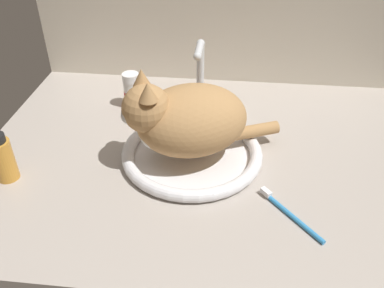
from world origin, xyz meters
TOP-DOWN VIEW (x-y plane):
  - countertop at (0.00, 0.00)cm, footprint 114.31×81.26cm
  - backsplash_wall at (0.00, 41.83)cm, footprint 114.31×2.40cm
  - sink_basin at (-4.36, -1.62)cm, footprint 34.29×34.29cm
  - faucet at (-4.36, 17.89)cm, footprint 20.31×11.17cm
  - cat at (-6.08, -2.35)cm, footprint 37.19×28.99cm
  - amber_bottle at (-45.51, -13.84)cm, footprint 4.94×4.94cm
  - pill_bottle at (-24.35, 21.11)cm, footprint 4.74×4.74cm
  - toothbrush at (17.74, -19.09)cm, footprint 12.29×14.20cm

SIDE VIEW (x-z plane):
  - countertop at x=0.00cm, z-range 0.00..3.00cm
  - toothbrush at x=17.74cm, z-range 2.77..4.47cm
  - sink_basin at x=-4.36cm, z-range 2.84..5.86cm
  - pill_bottle at x=-24.35cm, z-range 2.63..13.08cm
  - amber_bottle at x=-45.51cm, z-range 2.64..14.48cm
  - faucet at x=-4.36cm, z-range 0.57..22.86cm
  - cat at x=-6.08cm, z-range 4.21..24.80cm
  - backsplash_wall at x=0.00cm, z-range 0.00..40.96cm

